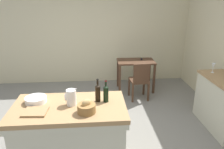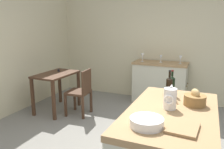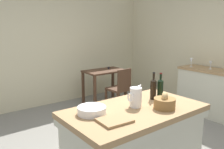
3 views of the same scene
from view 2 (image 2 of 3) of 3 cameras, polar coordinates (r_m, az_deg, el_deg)
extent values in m
cube|color=beige|center=(5.21, 13.46, 7.72)|extent=(0.12, 5.20, 2.60)
cube|color=#99754C|center=(2.39, 14.77, -9.34)|extent=(1.51, 0.85, 0.06)
cube|color=#BCBAA3|center=(2.41, 14.67, -10.88)|extent=(1.49, 0.83, 0.08)
cube|color=#99754C|center=(4.93, 12.10, 2.78)|extent=(0.52, 1.13, 0.04)
cube|color=#BCBAA3|center=(5.03, 11.86, -2.37)|extent=(0.49, 1.10, 0.87)
sphere|color=brown|center=(4.83, 18.24, -2.83)|extent=(0.03, 0.03, 0.03)
sphere|color=brown|center=(5.06, 18.48, -2.17)|extent=(0.03, 0.03, 0.03)
cube|color=#472D1E|center=(4.59, -13.89, 0.07)|extent=(0.91, 0.58, 0.04)
cube|color=#472D1E|center=(4.23, -14.45, -6.43)|extent=(0.05, 0.05, 0.73)
cube|color=#472D1E|center=(4.87, -8.37, -3.61)|extent=(0.05, 0.05, 0.73)
cube|color=#472D1E|center=(4.54, -19.31, -5.42)|extent=(0.05, 0.05, 0.73)
cube|color=#472D1E|center=(5.14, -12.98, -2.92)|extent=(0.05, 0.05, 0.73)
cylinder|color=black|center=(4.73, -13.28, 1.00)|extent=(0.04, 0.04, 0.05)
cube|color=#472D1E|center=(4.38, -8.49, -4.41)|extent=(0.43, 0.43, 0.04)
cube|color=#472D1E|center=(4.23, -6.43, -1.67)|extent=(0.36, 0.06, 0.42)
cube|color=#472D1E|center=(4.68, -9.33, -6.30)|extent=(0.04, 0.04, 0.42)
cube|color=#472D1E|center=(4.39, -11.59, -7.71)|extent=(0.04, 0.04, 0.42)
cube|color=#472D1E|center=(4.53, -5.29, -6.85)|extent=(0.04, 0.04, 0.42)
cube|color=#472D1E|center=(4.22, -7.34, -8.37)|extent=(0.04, 0.04, 0.42)
cylinder|color=white|center=(2.38, 14.39, -5.90)|extent=(0.13, 0.13, 0.21)
cone|color=white|center=(2.40, 14.76, -2.84)|extent=(0.07, 0.04, 0.06)
torus|color=white|center=(2.30, 14.11, -6.21)|extent=(0.02, 0.10, 0.10)
cylinder|color=white|center=(1.97, 8.70, -11.75)|extent=(0.29, 0.29, 0.08)
cylinder|color=olive|center=(2.57, 20.08, -6.10)|extent=(0.23, 0.23, 0.11)
ellipsoid|color=tan|center=(2.54, 20.21, -4.48)|extent=(0.14, 0.13, 0.10)
cube|color=#99754C|center=(2.00, 17.34, -12.73)|extent=(0.30, 0.26, 0.02)
cylinder|color=black|center=(2.82, 14.75, -3.00)|extent=(0.07, 0.07, 0.21)
cone|color=black|center=(2.79, 14.89, -0.69)|extent=(0.07, 0.07, 0.02)
cylinder|color=black|center=(2.78, 14.94, 0.30)|extent=(0.03, 0.03, 0.07)
cylinder|color=maroon|center=(2.77, 14.98, 0.93)|extent=(0.03, 0.03, 0.01)
cylinder|color=black|center=(2.72, 14.12, -3.44)|extent=(0.07, 0.07, 0.22)
cone|color=black|center=(2.69, 14.27, -0.90)|extent=(0.07, 0.07, 0.03)
cylinder|color=black|center=(2.67, 14.33, 0.19)|extent=(0.03, 0.03, 0.08)
cylinder|color=black|center=(2.67, 14.37, 0.88)|extent=(0.03, 0.03, 0.01)
cylinder|color=white|center=(4.85, 16.74, 2.65)|extent=(0.06, 0.06, 0.00)
cylinder|color=white|center=(4.85, 16.77, 3.06)|extent=(0.01, 0.01, 0.07)
cone|color=white|center=(4.83, 16.83, 4.00)|extent=(0.07, 0.07, 0.10)
cylinder|color=white|center=(4.93, 12.13, 3.06)|extent=(0.06, 0.06, 0.00)
cylinder|color=white|center=(4.92, 12.15, 3.43)|extent=(0.01, 0.01, 0.06)
cone|color=white|center=(4.91, 12.19, 4.29)|extent=(0.07, 0.07, 0.09)
cylinder|color=white|center=(4.96, 7.62, 3.30)|extent=(0.06, 0.06, 0.00)
cylinder|color=white|center=(4.96, 7.63, 3.72)|extent=(0.01, 0.01, 0.07)
cone|color=white|center=(4.95, 7.66, 4.71)|extent=(0.07, 0.07, 0.10)
camera|label=1|loc=(3.47, 67.34, 13.41)|focal=34.63mm
camera|label=3|loc=(1.54, 92.13, -0.09)|focal=37.59mm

